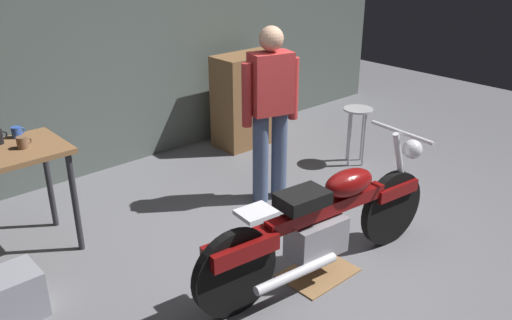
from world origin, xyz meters
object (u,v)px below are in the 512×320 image
at_px(mug_blue_enamel, 17,132).
at_px(wooden_dresser, 247,100).
at_px(mug_brown_stoneware, 23,142).
at_px(shop_stool, 357,121).
at_px(person_standing, 270,108).
at_px(motorcycle, 324,221).
at_px(storage_bin, 7,297).

bearing_deg(mug_blue_enamel, wooden_dresser, 8.45).
relative_size(mug_blue_enamel, mug_brown_stoneware, 0.94).
bearing_deg(shop_stool, wooden_dresser, 111.35).
height_order(wooden_dresser, mug_brown_stoneware, wooden_dresser).
xyz_separation_m(person_standing, shop_stool, (1.32, -0.00, -0.43)).
xyz_separation_m(motorcycle, shop_stool, (1.87, 1.17, 0.05)).
relative_size(motorcycle, mug_blue_enamel, 20.29).
bearing_deg(motorcycle, shop_stool, 38.12).
bearing_deg(person_standing, motorcycle, 80.30).
relative_size(shop_stool, mug_brown_stoneware, 5.59).
distance_m(person_standing, wooden_dresser, 1.56).
distance_m(shop_stool, mug_blue_enamel, 3.43).
distance_m(person_standing, mug_blue_enamel, 2.15).
distance_m(shop_stool, storage_bin, 3.85).
bearing_deg(storage_bin, wooden_dresser, 22.53).
distance_m(mug_blue_enamel, mug_brown_stoneware, 0.27).
height_order(storage_bin, mug_brown_stoneware, mug_brown_stoneware).
distance_m(person_standing, mug_brown_stoneware, 2.11).
height_order(storage_bin, mug_blue_enamel, mug_blue_enamel).
height_order(motorcycle, mug_brown_stoneware, motorcycle).
bearing_deg(mug_brown_stoneware, motorcycle, -50.15).
bearing_deg(shop_stool, mug_blue_enamel, 165.41).
bearing_deg(storage_bin, motorcycle, -28.24).
bearing_deg(person_standing, storage_bin, 18.05).
height_order(person_standing, mug_blue_enamel, person_standing).
relative_size(person_standing, mug_brown_stoneware, 14.59).
distance_m(shop_stool, wooden_dresser, 1.37).
bearing_deg(storage_bin, shop_stool, 1.67).
xyz_separation_m(shop_stool, mug_brown_stoneware, (-3.34, 0.60, 0.45)).
xyz_separation_m(person_standing, mug_blue_enamel, (-1.97, 0.86, 0.02)).
xyz_separation_m(storage_bin, mug_blue_enamel, (0.54, 0.97, 0.77)).
relative_size(motorcycle, storage_bin, 4.97).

